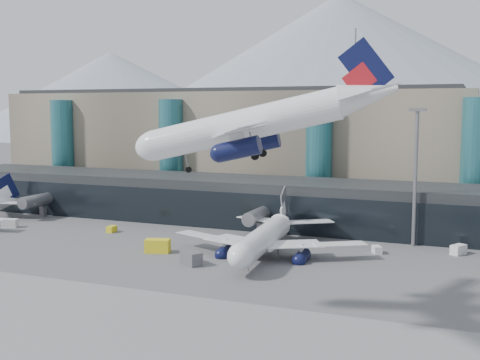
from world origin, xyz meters
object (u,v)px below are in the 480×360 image
object	(u,v)px
veh_h	(158,246)
veh_c	(191,258)
lightmast_mid	(416,169)
jet_parked_mid	(268,228)
hero_jet	(270,113)
veh_b	(112,229)
veh_d	(458,250)
veh_g	(377,250)
veh_a	(10,223)

from	to	relation	value
veh_h	veh_c	bearing A→B (deg)	-45.71
lightmast_mid	veh_c	world-z (taller)	lightmast_mid
lightmast_mid	veh_c	size ratio (longest dim) A/B	6.46
jet_parked_mid	hero_jet	bearing A→B (deg)	-165.33
veh_b	veh_d	xyz separation A→B (m)	(67.64, 6.41, 0.21)
veh_c	jet_parked_mid	bearing A→B (deg)	86.07
jet_parked_mid	veh_h	bearing A→B (deg)	105.65
jet_parked_mid	veh_g	world-z (taller)	jet_parked_mid
veh_a	veh_g	size ratio (longest dim) A/B	1.42
veh_h	lightmast_mid	bearing A→B (deg)	12.40
veh_b	veh_a	bearing A→B (deg)	97.68
jet_parked_mid	veh_b	size ratio (longest dim) A/B	16.16
veh_c	veh_g	distance (m)	33.20
veh_d	veh_h	distance (m)	53.16
veh_a	veh_d	world-z (taller)	veh_a
lightmast_mid	veh_a	world-z (taller)	lightmast_mid
veh_c	veh_b	bearing A→B (deg)	179.67
lightmast_mid	veh_b	xyz separation A→B (m)	(-59.52, -10.32, -13.77)
veh_g	lightmast_mid	bearing A→B (deg)	121.57
veh_b	veh_h	world-z (taller)	veh_h
veh_b	veh_h	size ratio (longest dim) A/B	0.52
veh_a	veh_d	xyz separation A→B (m)	(91.06, 10.29, -0.05)
veh_b	veh_c	world-z (taller)	veh_c
veh_b	veh_d	bearing A→B (deg)	-86.30
veh_b	veh_h	xyz separation A→B (m)	(17.80, -12.07, 0.54)
hero_jet	jet_parked_mid	xyz separation A→B (m)	(-12.22, 34.57, -20.51)
lightmast_mid	veh_d	bearing A→B (deg)	-25.72
lightmast_mid	veh_c	xyz separation A→B (m)	(-32.33, -27.79, -13.32)
hero_jet	veh_c	distance (m)	38.96
veh_a	veh_b	size ratio (longest dim) A/B	1.43
veh_g	veh_c	bearing A→B (deg)	-80.66
lightmast_mid	hero_jet	xyz separation A→B (m)	(-11.09, -50.09, 10.54)
lightmast_mid	veh_g	size ratio (longest dim) A/B	11.29
jet_parked_mid	veh_a	world-z (taller)	jet_parked_mid
veh_b	veh_h	distance (m)	21.51
veh_d	veh_b	bearing A→B (deg)	124.61
jet_parked_mid	veh_d	bearing A→B (deg)	-74.51
lightmast_mid	veh_b	size ratio (longest dim) A/B	11.36
veh_d	veh_c	bearing A→B (deg)	149.76
hero_jet	veh_d	xyz separation A→B (m)	(19.20, 46.19, -24.10)
lightmast_mid	veh_a	xyz separation A→B (m)	(-82.95, -14.20, -13.51)
veh_b	veh_d	distance (m)	67.94
veh_b	veh_g	bearing A→B (deg)	-89.77
veh_a	veh_b	world-z (taller)	veh_a
jet_parked_mid	veh_h	size ratio (longest dim) A/B	8.43
hero_jet	veh_b	world-z (taller)	hero_jet
lightmast_mid	veh_d	size ratio (longest dim) A/B	8.53
veh_c	veh_d	size ratio (longest dim) A/B	1.32
veh_c	veh_d	world-z (taller)	veh_c
hero_jet	veh_c	world-z (taller)	hero_jet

